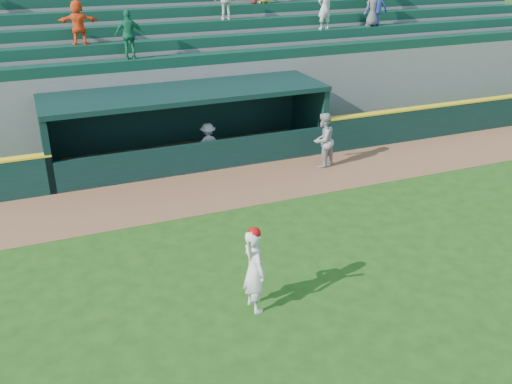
% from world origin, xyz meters
% --- Properties ---
extents(ground, '(120.00, 120.00, 0.00)m').
position_xyz_m(ground, '(0.00, 0.00, 0.00)').
color(ground, '#1F4611').
rests_on(ground, ground).
extents(warning_track, '(40.00, 3.00, 0.01)m').
position_xyz_m(warning_track, '(0.00, 4.90, 0.01)').
color(warning_track, brown).
rests_on(warning_track, ground).
extents(field_wall_right, '(15.50, 0.30, 1.20)m').
position_xyz_m(field_wall_right, '(12.25, 6.55, 0.60)').
color(field_wall_right, black).
rests_on(field_wall_right, ground).
extents(wall_stripe_right, '(15.50, 0.32, 0.06)m').
position_xyz_m(wall_stripe_right, '(12.25, 6.55, 1.23)').
color(wall_stripe_right, yellow).
rests_on(wall_stripe_right, field_wall_right).
extents(dugout_player_front, '(1.12, 1.03, 1.85)m').
position_xyz_m(dugout_player_front, '(3.97, 5.42, 0.92)').
color(dugout_player_front, '#A1A19C').
rests_on(dugout_player_front, ground).
extents(dugout_player_inside, '(0.95, 0.57, 1.45)m').
position_xyz_m(dugout_player_inside, '(0.49, 7.03, 0.72)').
color(dugout_player_inside, '#ADADA8').
rests_on(dugout_player_inside, ground).
extents(dugout, '(9.40, 2.80, 2.46)m').
position_xyz_m(dugout, '(0.00, 8.00, 1.36)').
color(dugout, slate).
rests_on(dugout, ground).
extents(stands, '(34.50, 6.25, 7.60)m').
position_xyz_m(stands, '(0.02, 12.57, 2.40)').
color(stands, slate).
rests_on(stands, ground).
extents(batter_at_plate, '(0.57, 0.81, 1.91)m').
position_xyz_m(batter_at_plate, '(-1.18, -1.18, 0.95)').
color(batter_at_plate, silver).
rests_on(batter_at_plate, ground).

